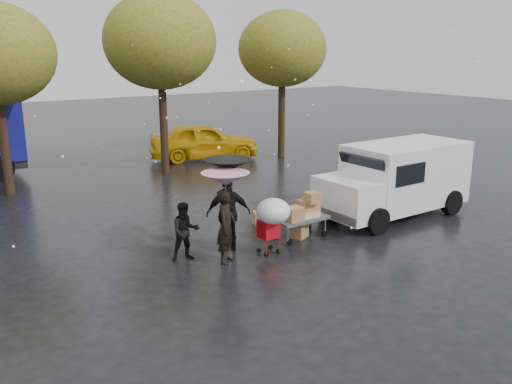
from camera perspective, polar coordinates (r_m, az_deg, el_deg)
ground at (r=13.19m, az=-0.41°, el=-7.32°), size 90.00×90.00×0.00m
person_pink at (r=12.88m, az=-3.16°, el=-3.64°), size 0.77×0.76×1.79m
person_middle at (r=13.17m, az=-7.45°, el=-4.13°), size 0.81×0.69×1.44m
person_black at (r=13.67m, az=-2.92°, el=-2.27°), size 1.21×0.90×1.91m
umbrella_pink at (r=12.56m, az=-3.23°, el=1.37°), size 1.14×1.14×2.21m
umbrella_black at (r=13.36m, az=-2.99°, el=2.82°), size 1.20×1.20×2.35m
vendor_cart at (r=14.63m, az=4.94°, el=-2.08°), size 1.52×0.80×1.27m
shopping_cart at (r=13.23m, az=1.75°, el=-2.35°), size 0.84×0.84×1.46m
white_van at (r=17.02m, az=14.60°, el=1.42°), size 4.91×2.18×2.20m
box_ground_near at (r=14.80m, az=4.57°, el=-3.99°), size 0.57×0.52×0.42m
box_ground_far at (r=15.80m, az=0.64°, el=-2.77°), size 0.60×0.53×0.38m
yellow_taxi at (r=25.13m, az=-5.51°, el=5.36°), size 5.34×3.54×1.69m
tree_row at (r=21.08m, az=-17.60°, el=14.34°), size 21.60×4.40×7.12m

